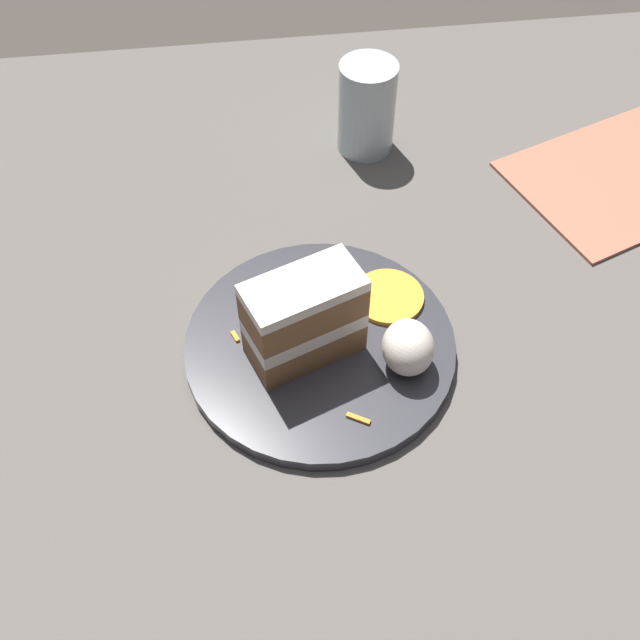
{
  "coord_description": "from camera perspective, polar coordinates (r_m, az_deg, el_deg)",
  "views": [
    {
      "loc": [
        0.46,
        -0.07,
        0.6
      ],
      "look_at": [
        0.05,
        -0.02,
        0.08
      ],
      "focal_mm": 42.0,
      "sensor_mm": 36.0,
      "label": 1
    }
  ],
  "objects": [
    {
      "name": "cream_dollop",
      "position": [
        0.65,
        6.72,
        -2.09
      ],
      "size": [
        0.05,
        0.05,
        0.05
      ],
      "primitive_type": "ellipsoid",
      "color": "silver",
      "rests_on": "plate"
    },
    {
      "name": "plate",
      "position": [
        0.69,
        0.0,
        -1.98
      ],
      "size": [
        0.25,
        0.25,
        0.01
      ],
      "primitive_type": "cylinder",
      "color": "#333338",
      "rests_on": "dining_table"
    },
    {
      "name": "dining_table",
      "position": [
        0.74,
        1.08,
        0.54
      ],
      "size": [
        0.94,
        1.16,
        0.03
      ],
      "primitive_type": "cube",
      "color": "#56514C",
      "rests_on": "ground"
    },
    {
      "name": "cake_slice",
      "position": [
        0.64,
        -1.23,
        0.13
      ],
      "size": [
        0.08,
        0.11,
        0.09
      ],
      "rotation": [
        0.0,
        0.0,
        0.36
      ],
      "color": "brown",
      "rests_on": "plate"
    },
    {
      "name": "ground_plane",
      "position": [
        0.75,
        1.06,
        -0.23
      ],
      "size": [
        6.0,
        6.0,
        0.0
      ],
      "primitive_type": "plane",
      "color": "#38332D",
      "rests_on": "ground"
    },
    {
      "name": "drinking_glass",
      "position": [
        0.87,
        3.55,
        15.46
      ],
      "size": [
        0.06,
        0.06,
        0.11
      ],
      "color": "silver",
      "rests_on": "dining_table"
    },
    {
      "name": "carrot_shreds_scatter",
      "position": [
        0.71,
        0.33,
        0.87
      ],
      "size": [
        0.19,
        0.13,
        0.0
      ],
      "color": "orange",
      "rests_on": "plate"
    },
    {
      "name": "orange_garnish",
      "position": [
        0.72,
        5.23,
        1.78
      ],
      "size": [
        0.07,
        0.07,
        0.01
      ],
      "primitive_type": "cylinder",
      "color": "orange",
      "rests_on": "plate"
    },
    {
      "name": "menu_card",
      "position": [
        0.93,
        22.8,
        10.32
      ],
      "size": [
        0.26,
        0.32,
        0.0
      ],
      "primitive_type": "cube",
      "rotation": [
        0.0,
        0.0,
        0.35
      ],
      "color": "#B2664C",
      "rests_on": "dining_table"
    }
  ]
}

